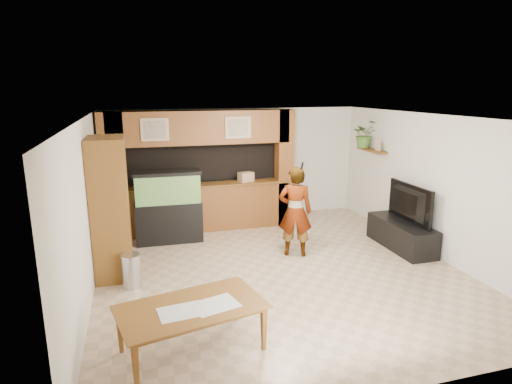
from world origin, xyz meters
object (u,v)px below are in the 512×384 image
object	(u,v)px
pantry_cabinet	(110,208)
aquarium	(169,208)
dining_table	(193,330)
person	(295,212)
television	(404,203)

from	to	relation	value
pantry_cabinet	aquarium	distance (m)	1.75
aquarium	dining_table	bearing A→B (deg)	-89.35
pantry_cabinet	aquarium	world-z (taller)	pantry_cabinet
pantry_cabinet	person	xyz separation A→B (m)	(3.21, -0.04, -0.31)
aquarium	television	bearing A→B (deg)	-19.00
pantry_cabinet	dining_table	world-z (taller)	pantry_cabinet
aquarium	person	world-z (taller)	person
dining_table	television	bearing A→B (deg)	15.00
dining_table	pantry_cabinet	bearing A→B (deg)	97.59
aquarium	dining_table	xyz separation A→B (m)	(-0.05, -3.94, -0.42)
person	dining_table	size ratio (longest dim) A/B	1.01
person	dining_table	xyz separation A→B (m)	(-2.24, -2.55, -0.55)
pantry_cabinet	person	distance (m)	3.22
pantry_cabinet	television	world-z (taller)	pantry_cabinet
person	dining_table	bearing A→B (deg)	69.86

